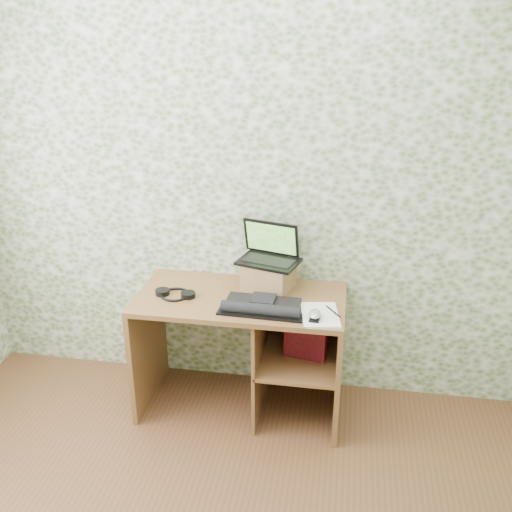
% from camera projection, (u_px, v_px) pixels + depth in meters
% --- Properties ---
extents(wall_back, '(3.50, 0.00, 3.50)m').
position_uv_depth(wall_back, '(249.00, 190.00, 3.34)').
color(wall_back, silver).
rests_on(wall_back, ground).
extents(desk, '(1.20, 0.60, 0.75)m').
position_uv_depth(desk, '(255.00, 336.00, 3.39)').
color(desk, brown).
rests_on(desk, floor).
extents(riser, '(0.32, 0.29, 0.16)m').
position_uv_depth(riser, '(268.00, 275.00, 3.35)').
color(riser, brown).
rests_on(riser, desk).
extents(laptop, '(0.39, 0.32, 0.23)m').
position_uv_depth(laptop, '(270.00, 252.00, 3.33)').
color(laptop, black).
rests_on(laptop, riser).
extents(keyboard, '(0.47, 0.25, 0.07)m').
position_uv_depth(keyboard, '(262.00, 306.00, 3.12)').
color(keyboard, black).
rests_on(keyboard, desk).
extents(headphones, '(0.24, 0.18, 0.03)m').
position_uv_depth(headphones, '(175.00, 294.00, 3.28)').
color(headphones, black).
rests_on(headphones, desk).
extents(notepad, '(0.24, 0.30, 0.01)m').
position_uv_depth(notepad, '(320.00, 315.00, 3.06)').
color(notepad, white).
rests_on(notepad, desk).
extents(mouse, '(0.07, 0.10, 0.03)m').
position_uv_depth(mouse, '(315.00, 316.00, 3.00)').
color(mouse, silver).
rests_on(mouse, notepad).
extents(pen, '(0.09, 0.12, 0.01)m').
position_uv_depth(pen, '(333.00, 311.00, 3.08)').
color(pen, black).
rests_on(pen, notepad).
extents(red_box, '(0.25, 0.12, 0.29)m').
position_uv_depth(red_box, '(306.00, 335.00, 3.30)').
color(red_box, maroon).
rests_on(red_box, desk).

